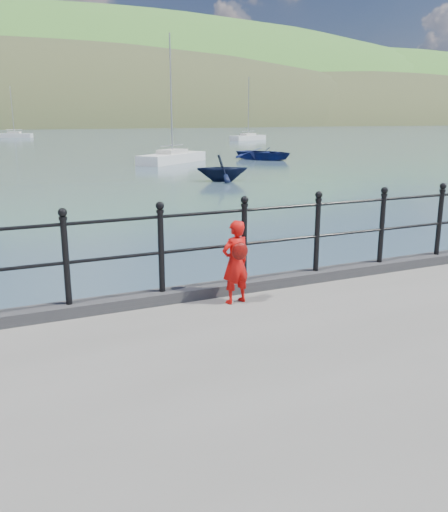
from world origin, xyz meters
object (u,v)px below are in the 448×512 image
railing (204,237)px  sailboat_far (248,138)px  launch_blue (265,153)px  sailboat_deep (14,136)px  launch_navy (222,168)px  child (236,262)px  sailboat_near (172,158)px

railing → sailboat_far: 74.10m
launch_blue → sailboat_deep: (-15.07, 57.41, -0.16)m
launch_blue → launch_navy: bearing=-152.6°
launch_navy → railing: bearing=172.9°
launch_navy → sailboat_far: size_ratio=0.30×
sailboat_deep → sailboat_far: size_ratio=0.92×
railing → sailboat_deep: size_ratio=2.18×
sailboat_far → child: bearing=-141.1°
sailboat_near → sailboat_far: bearing=16.1°
railing → sailboat_near: bearing=71.6°
railing → launch_blue: bearing=60.1°
launch_blue → sailboat_deep: bearing=79.3°
child → sailboat_far: bearing=-127.3°
railing → sailboat_far: bearing=62.6°
sailboat_near → launch_blue: bearing=-39.6°
railing → launch_blue: railing is taller
sailboat_deep → sailboat_far: 38.83m
child → launch_navy: child is taller
child → sailboat_deep: 90.29m
child → launch_navy: size_ratio=0.41×
launch_blue → sailboat_far: size_ratio=0.54×
launch_navy → sailboat_near: 12.43m
railing → child: 0.56m
child → sailboat_deep: size_ratio=0.13×
launch_navy → launch_blue: bearing=-19.4°
launch_navy → sailboat_near: size_ratio=0.29×
child → launch_navy: bearing=-124.1°
launch_navy → sailboat_near: sailboat_near is taller
sailboat_near → sailboat_deep: size_ratio=1.12×
launch_blue → sailboat_near: (-7.81, 0.10, -0.17)m
child → launch_blue: (18.34, 32.81, -1.06)m
launch_blue → sailboat_deep: sailboat_deep is taller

